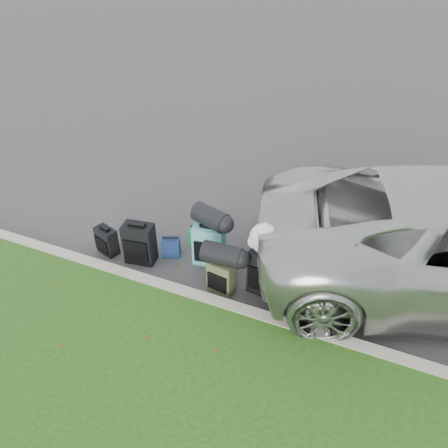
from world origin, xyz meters
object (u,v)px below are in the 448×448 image
at_px(suitcase_teal, 209,245).
at_px(suitcase_large_black_left, 140,243).
at_px(suitcase_small_black, 107,241).
at_px(suitcase_large_black_right, 266,272).
at_px(tote_navy, 171,247).
at_px(tote_green, 197,237).
at_px(suitcase_olive, 222,276).

bearing_deg(suitcase_teal, suitcase_large_black_left, -167.94).
bearing_deg(suitcase_teal, suitcase_small_black, -174.35).
relative_size(suitcase_large_black_right, tote_navy, 2.42).
bearing_deg(suitcase_teal, suitcase_large_black_right, -24.32).
relative_size(suitcase_teal, tote_green, 2.30).
relative_size(suitcase_large_black_left, suitcase_olive, 1.29).
bearing_deg(suitcase_large_black_right, tote_navy, -178.91).
relative_size(suitcase_large_black_left, suitcase_teal, 0.99).
distance_m(suitcase_large_black_left, tote_navy, 0.52).
bearing_deg(tote_navy, tote_green, 34.83).
bearing_deg(suitcase_small_black, suitcase_teal, 32.09).
bearing_deg(suitcase_teal, suitcase_olive, -58.37).
distance_m(suitcase_large_black_left, suitcase_olive, 1.45).
bearing_deg(suitcase_teal, tote_navy, 178.36).
distance_m(suitcase_large_black_left, suitcase_large_black_right, 2.04).
height_order(suitcase_small_black, tote_navy, suitcase_small_black).
xyz_separation_m(suitcase_small_black, suitcase_olive, (2.05, -0.08, 0.03)).
xyz_separation_m(suitcase_large_black_left, suitcase_olive, (1.44, -0.11, -0.08)).
relative_size(suitcase_large_black_left, tote_green, 2.28).
xyz_separation_m(suitcase_olive, tote_green, (-0.80, 0.83, -0.11)).
bearing_deg(tote_navy, suitcase_olive, -43.48).
distance_m(suitcase_olive, tote_green, 1.16).
relative_size(suitcase_small_black, tote_green, 1.54).
relative_size(suitcase_small_black, tote_navy, 1.51).
xyz_separation_m(suitcase_large_black_left, suitcase_teal, (1.02, 0.39, 0.00)).
bearing_deg(suitcase_large_black_left, tote_navy, 30.58).
height_order(suitcase_small_black, suitcase_large_black_left, suitcase_large_black_left).
bearing_deg(suitcase_teal, tote_green, 128.74).
height_order(suitcase_teal, suitcase_large_black_right, suitcase_large_black_right).
relative_size(suitcase_small_black, suitcase_teal, 0.67).
bearing_deg(suitcase_olive, suitcase_large_black_left, -176.73).
height_order(suitcase_large_black_right, tote_green, suitcase_large_black_right).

